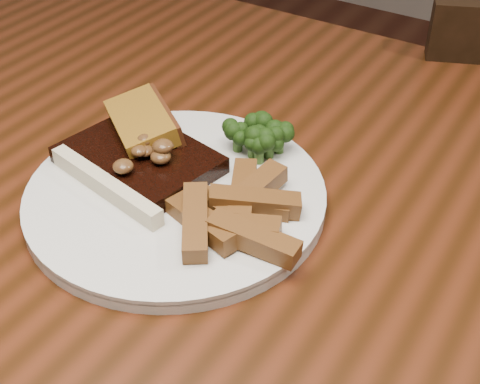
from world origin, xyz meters
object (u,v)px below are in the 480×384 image
object	(u,v)px
plate	(176,197)
potato_wedges	(236,209)
dining_table	(236,276)
steak	(139,161)
garlic_bread	(143,138)

from	to	relation	value
plate	potato_wedges	size ratio (longest dim) A/B	2.69
dining_table	plate	size ratio (longest dim) A/B	5.35
plate	potato_wedges	distance (m)	0.07
plate	steak	xyz separation A→B (m)	(-0.05, 0.01, 0.02)
garlic_bread	potato_wedges	xyz separation A→B (m)	(0.15, -0.05, 0.00)
plate	steak	world-z (taller)	steak
plate	dining_table	bearing A→B (deg)	19.81
dining_table	potato_wedges	distance (m)	0.12
dining_table	plate	distance (m)	0.12
dining_table	potato_wedges	bearing A→B (deg)	-56.50
garlic_bread	potato_wedges	world-z (taller)	potato_wedges
plate	garlic_bread	size ratio (longest dim) A/B	2.99
plate	garlic_bread	xyz separation A→B (m)	(-0.08, 0.05, 0.02)
plate	garlic_bread	distance (m)	0.09
dining_table	plate	bearing A→B (deg)	-160.19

